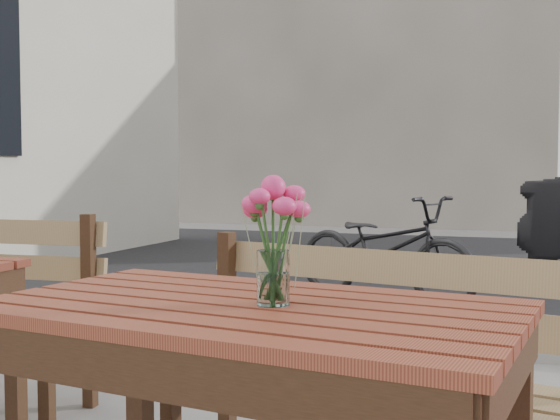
# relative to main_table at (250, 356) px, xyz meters

# --- Properties ---
(street) EXTENTS (30.00, 8.12, 0.12)m
(street) POSITION_rel_main_table_xyz_m (0.21, 4.91, -0.63)
(street) COLOR black
(street) RESTS_ON ground
(backdrop_buildings) EXTENTS (15.50, 4.00, 8.00)m
(backdrop_buildings) POSITION_rel_main_table_xyz_m (0.38, 14.25, 2.94)
(backdrop_buildings) COLOR slate
(backdrop_buildings) RESTS_ON ground
(main_table) EXTENTS (1.38, 0.91, 0.80)m
(main_table) POSITION_rel_main_table_xyz_m (0.00, 0.00, 0.00)
(main_table) COLOR maroon
(main_table) RESTS_ON ground
(main_bench) EXTENTS (1.52, 0.72, 0.91)m
(main_bench) POSITION_rel_main_table_xyz_m (0.21, 0.64, -0.11)
(main_bench) COLOR #9A7B4F
(main_bench) RESTS_ON ground
(main_vase) EXTENTS (0.17, 0.17, 0.31)m
(main_vase) POSITION_rel_main_table_xyz_m (0.06, -0.00, 0.33)
(main_vase) COLOR white
(main_vase) RESTS_ON main_table
(bicycle) EXTENTS (1.86, 1.24, 0.92)m
(bicycle) POSITION_rel_main_table_xyz_m (-0.49, 4.32, -0.20)
(bicycle) COLOR black
(bicycle) RESTS_ON ground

